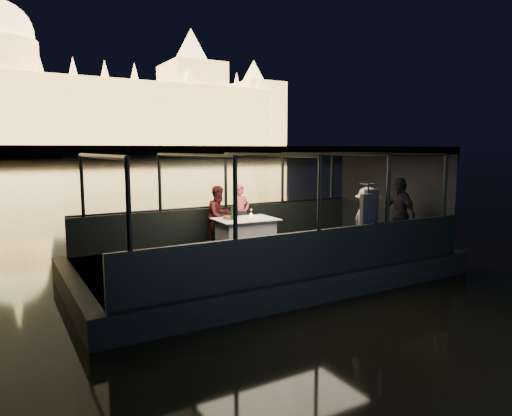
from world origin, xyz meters
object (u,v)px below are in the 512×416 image
chair_port_left (229,229)px  person_woman_coral (240,214)px  dining_table_central (246,234)px  passenger_stripe (368,221)px  chair_port_right (243,227)px  person_man_maroon (219,215)px  coat_stand (367,222)px  passenger_dark (399,215)px  wine_bottle (232,214)px

chair_port_left → person_woman_coral: bearing=50.8°
dining_table_central → passenger_stripe: bearing=-48.5°
dining_table_central → chair_port_right: bearing=68.5°
person_woman_coral → person_man_maroon: person_woman_coral is taller
coat_stand → passenger_dark: bearing=21.6°
person_woman_coral → wine_bottle: size_ratio=4.63×
chair_port_left → chair_port_right: chair_port_right is taller
passenger_dark → wine_bottle: 4.05m
person_woman_coral → chair_port_right: bearing=-117.4°
wine_bottle → chair_port_left: bearing=70.1°
person_man_maroon → chair_port_right: bearing=-48.6°
wine_bottle → coat_stand: bearing=-51.3°
person_man_maroon → passenger_stripe: bearing=-69.6°
dining_table_central → chair_port_right: size_ratio=1.73×
chair_port_right → person_woman_coral: 0.44m
dining_table_central → coat_stand: bearing=-56.7°
coat_stand → wine_bottle: size_ratio=5.35×
passenger_stripe → passenger_dark: passenger_dark is taller
dining_table_central → person_man_maroon: 1.01m
passenger_stripe → wine_bottle: passenger_stripe is taller
person_man_maroon → wine_bottle: 0.91m
dining_table_central → chair_port_right: 0.62m
wine_bottle → person_woman_coral: bearing=51.9°
wine_bottle → chair_port_right: bearing=44.3°
person_woman_coral → passenger_dark: 3.97m
dining_table_central → wine_bottle: 0.64m
chair_port_left → coat_stand: 3.52m
chair_port_left → person_woman_coral: 0.64m
person_man_maroon → wine_bottle: bearing=-110.4°
coat_stand → person_woman_coral: 3.56m
wine_bottle → passenger_dark: bearing=-26.0°
chair_port_right → person_woman_coral: (0.11, 0.31, 0.30)m
person_woman_coral → passenger_stripe: 3.41m
chair_port_right → wine_bottle: size_ratio=2.57×
dining_table_central → person_woman_coral: person_woman_coral is taller
chair_port_right → wine_bottle: bearing=-114.7°
person_man_maroon → passenger_dark: passenger_dark is taller
chair_port_left → person_man_maroon: bearing=129.4°
chair_port_right → person_woman_coral: size_ratio=0.55×
dining_table_central → passenger_dark: (3.28, -1.77, 0.47)m
chair_port_right → person_man_maroon: (-0.50, 0.33, 0.30)m
chair_port_left → person_man_maroon: (-0.12, 0.32, 0.30)m
dining_table_central → passenger_stripe: passenger_stripe is taller
coat_stand → person_man_maroon: coat_stand is taller
person_man_maroon → person_woman_coral: bearing=-17.1°
dining_table_central → person_man_maroon: (-0.27, 0.90, 0.36)m
coat_stand → person_woman_coral: coat_stand is taller
dining_table_central → wine_bottle: size_ratio=4.43×
person_man_maroon → passenger_stripe: size_ratio=0.94×
dining_table_central → wine_bottle: wine_bottle is taller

